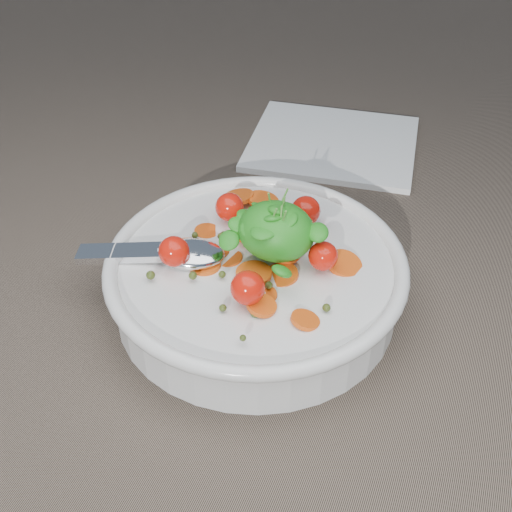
% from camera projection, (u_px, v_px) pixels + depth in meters
% --- Properties ---
extents(ground, '(6.00, 6.00, 0.00)m').
position_uv_depth(ground, '(274.00, 302.00, 0.52)').
color(ground, '#6F5F4F').
rests_on(ground, ground).
extents(bowl, '(0.25, 0.23, 0.10)m').
position_uv_depth(bowl, '(256.00, 276.00, 0.50)').
color(bowl, silver).
rests_on(bowl, ground).
extents(napkin, '(0.20, 0.18, 0.01)m').
position_uv_depth(napkin, '(333.00, 143.00, 0.71)').
color(napkin, white).
rests_on(napkin, ground).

